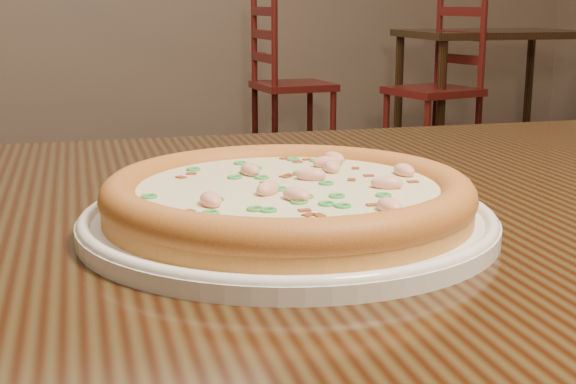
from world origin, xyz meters
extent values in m
cube|color=black|center=(0.26, -0.29, 0.73)|extent=(1.20, 0.80, 0.04)
cylinder|color=white|center=(0.14, -0.34, 0.76)|extent=(0.31, 0.31, 0.01)
torus|color=white|center=(0.14, -0.34, 0.76)|extent=(0.31, 0.31, 0.01)
cylinder|color=#BD8D41|center=(0.14, -0.34, 0.77)|extent=(0.27, 0.27, 0.02)
torus|color=#C37334|center=(0.14, -0.34, 0.78)|extent=(0.28, 0.28, 0.03)
cylinder|color=beige|center=(0.14, -0.34, 0.78)|extent=(0.23, 0.23, 0.00)
ellipsoid|color=#F2B29E|center=(0.21, -0.37, 0.79)|extent=(0.03, 0.02, 0.01)
ellipsoid|color=#F2B29E|center=(0.24, -0.33, 0.79)|extent=(0.02, 0.03, 0.01)
ellipsoid|color=#F2B29E|center=(0.20, -0.27, 0.79)|extent=(0.02, 0.03, 0.01)
ellipsoid|color=#F2B29E|center=(0.08, -0.39, 0.79)|extent=(0.02, 0.03, 0.01)
ellipsoid|color=#F2B29E|center=(0.12, -0.36, 0.79)|extent=(0.03, 0.03, 0.01)
ellipsoid|color=#F2B29E|center=(0.12, -0.30, 0.79)|extent=(0.02, 0.03, 0.01)
ellipsoid|color=#F2B29E|center=(0.14, -0.39, 0.79)|extent=(0.02, 0.03, 0.01)
ellipsoid|color=#F2B29E|center=(0.16, -0.33, 0.79)|extent=(0.03, 0.02, 0.01)
ellipsoid|color=#F2B29E|center=(0.19, -0.43, 0.79)|extent=(0.02, 0.03, 0.01)
ellipsoid|color=#F2B29E|center=(0.19, -0.28, 0.79)|extent=(0.03, 0.02, 0.01)
ellipsoid|color=#F2B29E|center=(0.19, -0.30, 0.79)|extent=(0.02, 0.03, 0.01)
cube|color=maroon|center=(0.17, -0.26, 0.78)|extent=(0.01, 0.01, 0.00)
cube|color=maroon|center=(0.24, -0.36, 0.78)|extent=(0.01, 0.01, 0.00)
cube|color=maroon|center=(0.14, -0.43, 0.78)|extent=(0.01, 0.01, 0.00)
cube|color=maroon|center=(0.19, -0.34, 0.78)|extent=(0.01, 0.01, 0.00)
cube|color=maroon|center=(0.07, -0.30, 0.78)|extent=(0.01, 0.01, 0.00)
cube|color=maroon|center=(0.15, -0.32, 0.78)|extent=(0.01, 0.01, 0.00)
cube|color=maroon|center=(0.15, -0.31, 0.78)|extent=(0.01, 0.01, 0.00)
cube|color=maroon|center=(0.10, -0.41, 0.78)|extent=(0.01, 0.01, 0.00)
cube|color=maroon|center=(0.21, -0.33, 0.78)|extent=(0.01, 0.01, 0.00)
cube|color=maroon|center=(0.06, -0.40, 0.78)|extent=(0.01, 0.01, 0.00)
cube|color=maroon|center=(0.21, -0.30, 0.78)|extent=(0.01, 0.01, 0.00)
cube|color=maroon|center=(0.08, -0.28, 0.78)|extent=(0.01, 0.01, 0.00)
cube|color=maroon|center=(0.17, -0.24, 0.78)|extent=(0.01, 0.01, 0.00)
cube|color=maroon|center=(0.18, -0.25, 0.78)|extent=(0.01, 0.01, 0.00)
cube|color=maroon|center=(0.13, -0.43, 0.78)|extent=(0.01, 0.01, 0.00)
cube|color=maroon|center=(0.18, -0.42, 0.78)|extent=(0.01, 0.01, 0.00)
cube|color=maroon|center=(0.13, -0.42, 0.78)|extent=(0.01, 0.01, 0.00)
cube|color=maroon|center=(0.20, -0.29, 0.78)|extent=(0.01, 0.01, 0.00)
cube|color=maroon|center=(0.19, -0.28, 0.78)|extent=(0.01, 0.01, 0.00)
cube|color=maroon|center=(0.22, -0.36, 0.78)|extent=(0.01, 0.01, 0.00)
cube|color=maroon|center=(0.13, -0.33, 0.78)|extent=(0.01, 0.01, 0.00)
torus|color=green|center=(0.15, -0.41, 0.79)|extent=(0.02, 0.02, 0.00)
torus|color=green|center=(0.20, -0.39, 0.79)|extent=(0.02, 0.02, 0.00)
torus|color=green|center=(0.16, -0.45, 0.79)|extent=(0.01, 0.01, 0.00)
torus|color=green|center=(0.13, -0.31, 0.79)|extent=(0.01, 0.01, 0.00)
torus|color=green|center=(0.17, -0.25, 0.79)|extent=(0.02, 0.02, 0.00)
torus|color=green|center=(0.12, -0.29, 0.79)|extent=(0.01, 0.01, 0.00)
torus|color=green|center=(0.11, -0.41, 0.79)|extent=(0.02, 0.02, 0.00)
torus|color=green|center=(0.04, -0.35, 0.79)|extent=(0.02, 0.02, 0.00)
torus|color=green|center=(0.12, -0.25, 0.79)|extent=(0.01, 0.01, 0.00)
torus|color=green|center=(0.16, -0.41, 0.79)|extent=(0.01, 0.01, 0.00)
torus|color=green|center=(0.13, -0.28, 0.79)|extent=(0.02, 0.02, 0.00)
torus|color=green|center=(0.13, -0.28, 0.79)|extent=(0.02, 0.02, 0.00)
torus|color=green|center=(0.07, -0.41, 0.79)|extent=(0.02, 0.02, 0.00)
torus|color=green|center=(0.16, -0.31, 0.79)|extent=(0.02, 0.02, 0.00)
torus|color=green|center=(0.19, -0.26, 0.79)|extent=(0.01, 0.01, 0.00)
torus|color=green|center=(0.11, -0.31, 0.79)|extent=(0.01, 0.01, 0.00)
torus|color=green|center=(0.14, -0.40, 0.79)|extent=(0.02, 0.02, 0.00)
torus|color=green|center=(0.13, -0.36, 0.79)|extent=(0.02, 0.02, 0.00)
torus|color=green|center=(0.08, -0.27, 0.79)|extent=(0.02, 0.02, 0.00)
torus|color=green|center=(0.17, -0.39, 0.79)|extent=(0.02, 0.02, 0.00)
torus|color=green|center=(0.08, -0.37, 0.79)|extent=(0.01, 0.01, 0.00)
torus|color=green|center=(0.17, -0.35, 0.79)|extent=(0.01, 0.01, 0.00)
torus|color=green|center=(0.14, -0.38, 0.79)|extent=(0.01, 0.01, 0.00)
torus|color=green|center=(0.20, -0.28, 0.79)|extent=(0.01, 0.01, 0.00)
torus|color=green|center=(0.10, -0.41, 0.79)|extent=(0.01, 0.01, 0.00)
torus|color=green|center=(0.21, -0.26, 0.79)|extent=(0.02, 0.02, 0.00)
cube|color=black|center=(2.37, 3.41, 0.73)|extent=(1.00, 0.70, 0.04)
cylinder|color=black|center=(1.92, 3.11, 0.35)|extent=(0.05, 0.05, 0.71)
cylinder|color=black|center=(1.92, 3.71, 0.35)|extent=(0.05, 0.05, 0.71)
cylinder|color=black|center=(2.82, 3.71, 0.35)|extent=(0.05, 0.05, 0.71)
cube|color=#551510|center=(1.23, 3.66, 0.43)|extent=(0.46, 0.46, 0.04)
cylinder|color=#551510|center=(1.43, 3.50, 0.21)|extent=(0.04, 0.04, 0.41)
cylinder|color=#551510|center=(1.39, 3.86, 0.21)|extent=(0.04, 0.04, 0.41)
cylinder|color=#551510|center=(1.07, 3.46, 0.21)|extent=(0.04, 0.04, 0.41)
cylinder|color=#551510|center=(1.03, 3.82, 0.21)|extent=(0.04, 0.04, 0.41)
cylinder|color=#551510|center=(1.07, 3.46, 0.47)|extent=(0.04, 0.04, 0.95)
cylinder|color=#551510|center=(1.03, 3.82, 0.47)|extent=(0.04, 0.04, 0.95)
cube|color=#551510|center=(1.05, 3.64, 0.60)|extent=(0.07, 0.36, 0.05)
cube|color=#551510|center=(1.05, 3.64, 0.73)|extent=(0.07, 0.36, 0.05)
cube|color=#551510|center=(1.05, 3.64, 0.86)|extent=(0.07, 0.36, 0.05)
cube|color=#551510|center=(1.90, 3.19, 0.43)|extent=(0.52, 0.52, 0.04)
cylinder|color=#551510|center=(1.68, 3.32, 0.21)|extent=(0.04, 0.04, 0.41)
cylinder|color=#551510|center=(1.78, 2.97, 0.21)|extent=(0.04, 0.04, 0.41)
cylinder|color=#551510|center=(2.03, 3.41, 0.21)|extent=(0.04, 0.04, 0.41)
cylinder|color=#551510|center=(2.13, 3.06, 0.21)|extent=(0.04, 0.04, 0.41)
cylinder|color=#551510|center=(2.03, 3.41, 0.47)|extent=(0.04, 0.04, 0.95)
cylinder|color=#551510|center=(2.13, 3.06, 0.47)|extent=(0.04, 0.04, 0.95)
cube|color=#551510|center=(2.08, 3.24, 0.60)|extent=(0.12, 0.36, 0.05)
cube|color=#551510|center=(2.08, 3.24, 0.73)|extent=(0.12, 0.36, 0.05)
cube|color=#551510|center=(2.08, 3.24, 0.86)|extent=(0.12, 0.36, 0.05)
camera|label=1|loc=(-0.01, -0.91, 0.92)|focal=50.00mm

